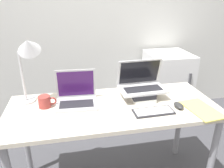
{
  "coord_description": "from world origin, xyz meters",
  "views": [
    {
      "loc": [
        -0.29,
        -1.1,
        1.57
      ],
      "look_at": [
        -0.01,
        0.33,
        0.96
      ],
      "focal_mm": 35.0,
      "sensor_mm": 36.0,
      "label": 1
    }
  ],
  "objects": [
    {
      "name": "book_stack",
      "position": [
        0.25,
        0.41,
        0.81
      ],
      "size": [
        0.19,
        0.22,
        0.07
      ],
      "color": "white",
      "rests_on": "desk"
    },
    {
      "name": "laptop_on_books",
      "position": [
        0.26,
        0.45,
        0.89
      ],
      "size": [
        0.37,
        0.24,
        0.23
      ],
      "color": "silver",
      "rests_on": "book_stack"
    },
    {
      "name": "desk",
      "position": [
        0.0,
        0.33,
        0.69
      ],
      "size": [
        1.58,
        0.66,
        0.78
      ],
      "color": "beige",
      "rests_on": "ground_plane"
    },
    {
      "name": "wireless_keyboard",
      "position": [
        0.26,
        0.18,
        0.79
      ],
      "size": [
        0.29,
        0.13,
        0.01
      ],
      "color": "#28282D",
      "rests_on": "desk"
    },
    {
      "name": "mini_fridge",
      "position": [
        0.92,
        1.34,
        0.44
      ],
      "size": [
        0.51,
        0.56,
        0.88
      ],
      "color": "white",
      "rests_on": "ground_plane"
    },
    {
      "name": "notepad",
      "position": [
        0.62,
        0.14,
        0.78
      ],
      "size": [
        0.22,
        0.33,
        0.01
      ],
      "color": "#EFE066",
      "rests_on": "desk"
    },
    {
      "name": "mouse",
      "position": [
        0.47,
        0.21,
        0.8
      ],
      "size": [
        0.06,
        0.11,
        0.04
      ],
      "color": "#2D2D2D",
      "rests_on": "desk"
    },
    {
      "name": "laptop_left",
      "position": [
        -0.27,
        0.43,
        0.83
      ],
      "size": [
        0.32,
        0.26,
        0.25
      ],
      "color": "#B2B2B7",
      "rests_on": "desk"
    },
    {
      "name": "mug",
      "position": [
        -0.5,
        0.41,
        0.82
      ],
      "size": [
        0.13,
        0.09,
        0.09
      ],
      "color": "#9E3833",
      "rests_on": "desk"
    },
    {
      "name": "wall_back",
      "position": [
        0.0,
        1.69,
        1.35
      ],
      "size": [
        8.0,
        0.05,
        2.7
      ],
      "color": "silver",
      "rests_on": "ground_plane"
    },
    {
      "name": "desk_lamp",
      "position": [
        -0.58,
        0.5,
        1.17
      ],
      "size": [
        0.23,
        0.2,
        0.54
      ],
      "color": "silver",
      "rests_on": "desk"
    }
  ]
}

